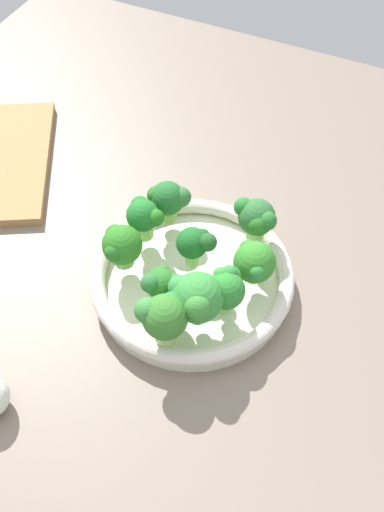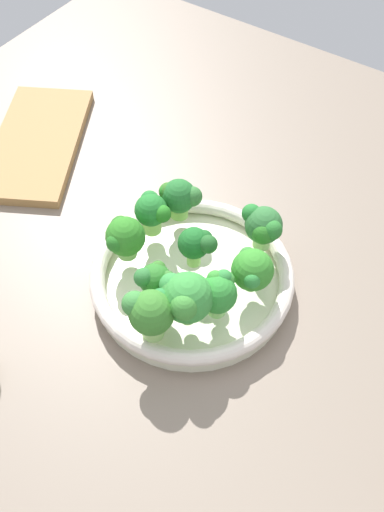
{
  "view_description": "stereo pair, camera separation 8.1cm",
  "coord_description": "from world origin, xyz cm",
  "px_view_note": "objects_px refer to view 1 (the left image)",
  "views": [
    {
      "loc": [
        -42.63,
        -20.06,
        69.96
      ],
      "look_at": [
        3.71,
        1.53,
        6.76
      ],
      "focal_mm": 44.27,
      "sensor_mm": 36.0,
      "label": 1
    },
    {
      "loc": [
        -38.63,
        -27.12,
        69.96
      ],
      "look_at": [
        3.71,
        1.53,
        6.76
      ],
      "focal_mm": 44.27,
      "sensor_mm": 36.0,
      "label": 2
    }
  ],
  "objects_px": {
    "broccoli_floret_2": "(257,219)",
    "broccoli_floret_7": "(195,297)",
    "broccoli_floret_8": "(226,288)",
    "broccoli_floret_1": "(165,317)",
    "broccoli_floret_9": "(195,243)",
    "broccoli_floret_4": "(168,199)",
    "broccoli_floret_0": "(254,262)",
    "broccoli_floret_5": "(161,284)",
    "cutting_board": "(6,161)",
    "broccoli_floret_3": "(144,216)",
    "broccoli_floret_6": "(121,245)",
    "bowl": "(192,279)"
  },
  "relations": [
    {
      "from": "broccoli_floret_2",
      "to": "broccoli_floret_7",
      "type": "xyz_separation_m",
      "value": [
        -0.16,
        0.02,
        0.01
      ]
    },
    {
      "from": "broccoli_floret_8",
      "to": "broccoli_floret_1",
      "type": "bearing_deg",
      "value": 147.16
    },
    {
      "from": "broccoli_floret_1",
      "to": "broccoli_floret_7",
      "type": "bearing_deg",
      "value": -29.51
    },
    {
      "from": "broccoli_floret_9",
      "to": "broccoli_floret_4",
      "type": "bearing_deg",
      "value": 49.22
    },
    {
      "from": "broccoli_floret_0",
      "to": "broccoli_floret_4",
      "type": "xyz_separation_m",
      "value": [
        0.05,
        0.15,
        0.0
      ]
    },
    {
      "from": "broccoli_floret_2",
      "to": "broccoli_floret_9",
      "type": "bearing_deg",
      "value": 142.22
    },
    {
      "from": "broccoli_floret_5",
      "to": "broccoli_floret_9",
      "type": "xyz_separation_m",
      "value": [
        0.08,
        -0.01,
        0.0
      ]
    },
    {
      "from": "broccoli_floret_2",
      "to": "broccoli_floret_1",
      "type": "bearing_deg",
      "value": 168.3
    },
    {
      "from": "broccoli_floret_4",
      "to": "broccoli_floret_8",
      "type": "bearing_deg",
      "value": -128.66
    },
    {
      "from": "broccoli_floret_4",
      "to": "cutting_board",
      "type": "xyz_separation_m",
      "value": [
        0.02,
        0.3,
        -0.07
      ]
    },
    {
      "from": "cutting_board",
      "to": "broccoli_floret_0",
      "type": "bearing_deg",
      "value": -99.46
    },
    {
      "from": "broccoli_floret_3",
      "to": "broccoli_floret_6",
      "type": "distance_m",
      "value": 0.06
    },
    {
      "from": "broccoli_floret_2",
      "to": "broccoli_floret_4",
      "type": "height_order",
      "value": "broccoli_floret_2"
    },
    {
      "from": "cutting_board",
      "to": "broccoli_floret_7",
      "type": "bearing_deg",
      "value": -111.89
    },
    {
      "from": "broccoli_floret_0",
      "to": "broccoli_floret_6",
      "type": "relative_size",
      "value": 0.99
    },
    {
      "from": "bowl",
      "to": "broccoli_floret_8",
      "type": "height_order",
      "value": "broccoli_floret_8"
    },
    {
      "from": "broccoli_floret_6",
      "to": "broccoli_floret_4",
      "type": "bearing_deg",
      "value": -10.39
    },
    {
      "from": "bowl",
      "to": "broccoli_floret_9",
      "type": "bearing_deg",
      "value": 9.66
    },
    {
      "from": "broccoli_floret_4",
      "to": "broccoli_floret_8",
      "type": "height_order",
      "value": "same"
    },
    {
      "from": "broccoli_floret_0",
      "to": "broccoli_floret_1",
      "type": "distance_m",
      "value": 0.14
    },
    {
      "from": "broccoli_floret_2",
      "to": "cutting_board",
      "type": "xyz_separation_m",
      "value": [
        0.01,
        0.43,
        -0.07
      ]
    },
    {
      "from": "broccoli_floret_3",
      "to": "broccoli_floret_7",
      "type": "height_order",
      "value": "broccoli_floret_7"
    },
    {
      "from": "bowl",
      "to": "broccoli_floret_4",
      "type": "distance_m",
      "value": 0.12
    },
    {
      "from": "broccoli_floret_3",
      "to": "broccoli_floret_4",
      "type": "distance_m",
      "value": 0.05
    },
    {
      "from": "broccoli_floret_4",
      "to": "broccoli_floret_7",
      "type": "distance_m",
      "value": 0.18
    },
    {
      "from": "broccoli_floret_5",
      "to": "broccoli_floret_3",
      "type": "bearing_deg",
      "value": 37.87
    },
    {
      "from": "broccoli_floret_4",
      "to": "broccoli_floret_9",
      "type": "distance_m",
      "value": 0.09
    },
    {
      "from": "broccoli_floret_0",
      "to": "broccoli_floret_4",
      "type": "height_order",
      "value": "same"
    },
    {
      "from": "bowl",
      "to": "cutting_board",
      "type": "xyz_separation_m",
      "value": [
        0.1,
        0.37,
        -0.01
      ]
    },
    {
      "from": "broccoli_floret_1",
      "to": "broccoli_floret_3",
      "type": "bearing_deg",
      "value": 36.12
    },
    {
      "from": "broccoli_floret_5",
      "to": "broccoli_floret_8",
      "type": "distance_m",
      "value": 0.08
    },
    {
      "from": "broccoli_floret_3",
      "to": "broccoli_floret_6",
      "type": "height_order",
      "value": "same"
    },
    {
      "from": "broccoli_floret_2",
      "to": "broccoli_floret_5",
      "type": "bearing_deg",
      "value": 155.68
    },
    {
      "from": "broccoli_floret_9",
      "to": "cutting_board",
      "type": "height_order",
      "value": "broccoli_floret_9"
    },
    {
      "from": "broccoli_floret_2",
      "to": "broccoli_floret_5",
      "type": "height_order",
      "value": "broccoli_floret_2"
    },
    {
      "from": "broccoli_floret_1",
      "to": "broccoli_floret_7",
      "type": "xyz_separation_m",
      "value": [
        0.04,
        -0.02,
        0.0
      ]
    },
    {
      "from": "broccoli_floret_0",
      "to": "broccoli_floret_8",
      "type": "bearing_deg",
      "value": 163.73
    },
    {
      "from": "broccoli_floret_0",
      "to": "broccoli_floret_2",
      "type": "relative_size",
      "value": 0.94
    },
    {
      "from": "broccoli_floret_4",
      "to": "broccoli_floret_9",
      "type": "height_order",
      "value": "same"
    },
    {
      "from": "broccoli_floret_2",
      "to": "broccoli_floret_9",
      "type": "height_order",
      "value": "broccoli_floret_2"
    },
    {
      "from": "broccoli_floret_0",
      "to": "broccoli_floret_5",
      "type": "xyz_separation_m",
      "value": [
        -0.08,
        0.09,
        0.0
      ]
    },
    {
      "from": "broccoli_floret_1",
      "to": "broccoli_floret_4",
      "type": "relative_size",
      "value": 1.17
    },
    {
      "from": "bowl",
      "to": "broccoli_floret_4",
      "type": "xyz_separation_m",
      "value": [
        0.07,
        0.07,
        0.06
      ]
    },
    {
      "from": "broccoli_floret_1",
      "to": "cutting_board",
      "type": "bearing_deg",
      "value": 62.45
    },
    {
      "from": "broccoli_floret_3",
      "to": "broccoli_floret_9",
      "type": "bearing_deg",
      "value": -100.75
    },
    {
      "from": "broccoli_floret_5",
      "to": "broccoli_floret_7",
      "type": "distance_m",
      "value": 0.05
    },
    {
      "from": "broccoli_floret_1",
      "to": "broccoli_floret_3",
      "type": "relative_size",
      "value": 1.16
    },
    {
      "from": "broccoli_floret_1",
      "to": "broccoli_floret_9",
      "type": "xyz_separation_m",
      "value": [
        0.12,
        0.02,
        -0.0
      ]
    },
    {
      "from": "broccoli_floret_0",
      "to": "broccoli_floret_9",
      "type": "height_order",
      "value": "same"
    },
    {
      "from": "broccoli_floret_2",
      "to": "broccoli_floret_7",
      "type": "bearing_deg",
      "value": 173.17
    }
  ]
}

